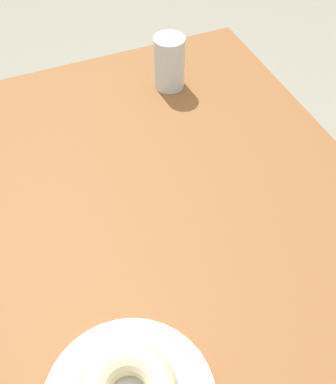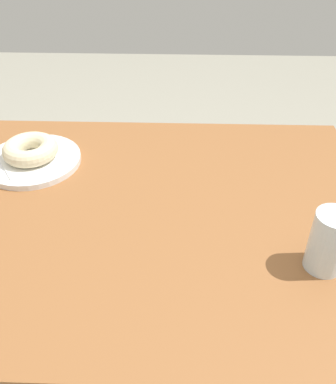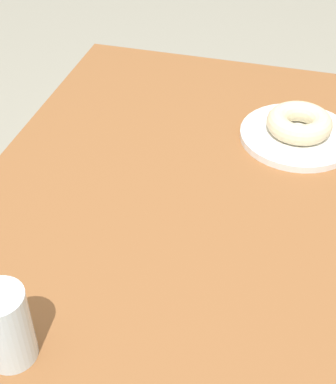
{
  "view_description": "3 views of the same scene",
  "coord_description": "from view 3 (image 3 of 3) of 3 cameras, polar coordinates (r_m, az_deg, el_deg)",
  "views": [
    {
      "loc": [
        0.44,
        -0.2,
        1.38
      ],
      "look_at": [
        -0.06,
        0.01,
        0.78
      ],
      "focal_mm": 45.92,
      "sensor_mm": 36.0,
      "label": 1
    },
    {
      "loc": [
        -0.11,
        0.65,
        1.29
      ],
      "look_at": [
        -0.09,
        -0.02,
        0.78
      ],
      "focal_mm": 40.05,
      "sensor_mm": 36.0,
      "label": 2
    },
    {
      "loc": [
        -0.72,
        -0.17,
        1.38
      ],
      "look_at": [
        -0.03,
        0.03,
        0.78
      ],
      "focal_mm": 54.06,
      "sensor_mm": 36.0,
      "label": 3
    }
  ],
  "objects": [
    {
      "name": "donut_sugar_ring",
      "position": [
        1.12,
        12.83,
        6.67
      ],
      "size": [
        0.12,
        0.12,
        0.04
      ],
      "primitive_type": "torus",
      "color": "beige",
      "rests_on": "napkin_sugar_ring"
    },
    {
      "name": "table",
      "position": [
        1.05,
        1.74,
        -5.14
      ],
      "size": [
        1.03,
        0.73,
        0.75
      ],
      "color": "brown",
      "rests_on": "ground_plane"
    },
    {
      "name": "water_glass",
      "position": [
        0.75,
        -15.72,
        -12.64
      ],
      "size": [
        0.06,
        0.06,
        0.11
      ],
      "primitive_type": "cylinder",
      "color": "silver",
      "rests_on": "table"
    },
    {
      "name": "napkin_sugar_ring",
      "position": [
        1.13,
        12.68,
        5.77
      ],
      "size": [
        0.19,
        0.19,
        0.0
      ],
      "primitive_type": "cube",
      "rotation": [
        0.0,
        0.0,
        0.59
      ],
      "color": "white",
      "rests_on": "plate_sugar_ring"
    },
    {
      "name": "plate_sugar_ring",
      "position": [
        1.14,
        12.62,
        5.43
      ],
      "size": [
        0.22,
        0.22,
        0.01
      ],
      "primitive_type": "cylinder",
      "color": "white",
      "rests_on": "table"
    }
  ]
}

